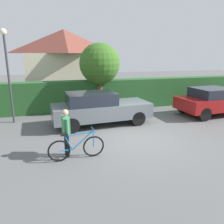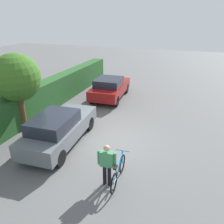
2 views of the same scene
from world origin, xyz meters
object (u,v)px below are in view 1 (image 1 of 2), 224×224
Objects in this scene: bicycle at (77,147)px; person_rider at (66,130)px; street_lamp at (7,64)px; tree_kerbside at (100,64)px; parked_car_near at (99,108)px; parked_car_far at (214,101)px.

bicycle is 0.65m from person_rider.
street_lamp is (-2.44, 4.63, 2.36)m from bicycle.
tree_kerbside is (2.32, 5.34, 1.75)m from person_rider.
tree_kerbside is (0.61, 2.46, 1.85)m from parked_car_near.
tree_kerbside is at bearing 12.82° from street_lamp.
street_lamp is at bearing 159.60° from parked_car_near.
person_rider is (-0.28, 0.31, 0.51)m from bicycle.
parked_car_near reaches higher than bicycle.
person_rider is (-1.71, -2.88, 0.10)m from parked_car_near.
parked_car_far is 0.98× the size of street_lamp.
person_rider is at bearing -160.19° from parked_car_far.
parked_car_far is at bearing -23.32° from tree_kerbside.
person_rider reaches higher than bicycle.
bicycle is (-1.43, -3.19, -0.41)m from parked_car_near.
parked_car_near reaches higher than parked_car_far.
street_lamp is at bearing -167.18° from tree_kerbside.
street_lamp reaches higher than parked_car_near.
tree_kerbside is at bearing 70.16° from bicycle.
person_rider is 5.18m from street_lamp.
tree_kerbside is at bearing 66.57° from person_rider.
bicycle is at bearing -62.21° from street_lamp.
street_lamp is (-3.87, 1.44, 1.96)m from parked_car_near.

